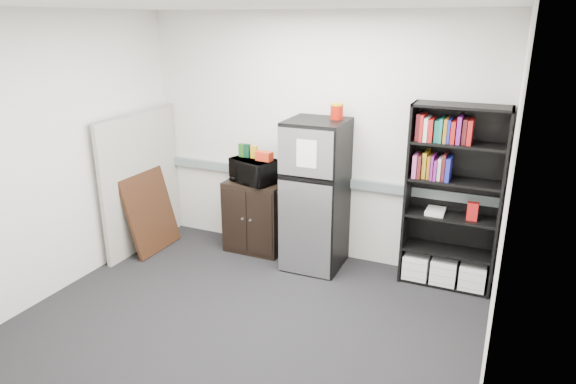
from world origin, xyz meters
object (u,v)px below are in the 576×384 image
(cubicle_partition, at_px, (141,181))
(refrigerator, at_px, (315,195))
(microwave, at_px, (254,171))
(cabinet, at_px, (255,216))
(bookshelf, at_px, (452,200))

(cubicle_partition, distance_m, refrigerator, 2.07)
(microwave, bearing_deg, cubicle_partition, -144.70)
(cubicle_partition, xyz_separation_m, cabinet, (1.27, 0.42, -0.39))
(cabinet, relative_size, refrigerator, 0.52)
(cabinet, xyz_separation_m, microwave, (0.00, -0.02, 0.56))
(microwave, bearing_deg, refrigerator, 12.89)
(bookshelf, bearing_deg, cabinet, -178.29)
(bookshelf, xyz_separation_m, cubicle_partition, (-3.43, -0.49, -0.10))
(refrigerator, bearing_deg, cubicle_partition, -171.45)
(microwave, xyz_separation_m, refrigerator, (0.77, -0.06, -0.17))
(cabinet, bearing_deg, cubicle_partition, -161.69)
(cubicle_partition, height_order, refrigerator, refrigerator)
(cubicle_partition, distance_m, microwave, 1.35)
(cabinet, bearing_deg, microwave, -90.00)
(bookshelf, relative_size, microwave, 3.72)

